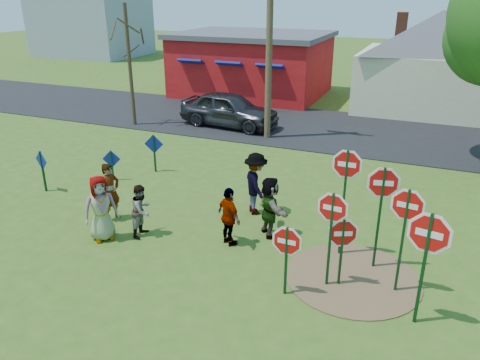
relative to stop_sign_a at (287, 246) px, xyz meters
The scene contains 25 objects.
ground 4.06m from the stop_sign_a, 145.29° to the left, with size 120.00×120.00×0.00m, color #365518.
road 14.12m from the stop_sign_a, 103.08° to the left, with size 120.00×7.50×0.04m, color black.
dirt_patch 2.16m from the stop_sign_a, 42.56° to the left, with size 3.20×3.20×0.03m, color brown.
red_building 22.00m from the stop_sign_a, 113.27° to the left, with size 9.40×7.69×3.90m.
cream_house 20.41m from the stop_sign_a, 83.47° to the left, with size 9.40×9.40×6.50m.
distant_building 44.92m from the stop_sign_a, 134.08° to the left, with size 10.00×8.00×8.00m, color #8C939E.
stop_sign_a is the anchor object (origin of this frame).
stop_sign_b 2.53m from the stop_sign_a, 70.34° to the left, with size 1.00×0.07×2.99m.
stop_sign_c 2.63m from the stop_sign_a, 25.03° to the left, with size 0.98×0.16×2.66m.
stop_sign_d 2.68m from the stop_sign_a, 48.29° to the left, with size 1.01×0.25×2.79m.
stop_sign_e 1.34m from the stop_sign_a, 37.85° to the left, with size 0.87×0.40×1.83m.
stop_sign_f 2.87m from the stop_sign_a, ahead, with size 1.14×0.23×2.66m.
stop_sign_g 1.18m from the stop_sign_a, 41.21° to the left, with size 0.94×0.10×2.47m.
blue_diamond_b 9.65m from the stop_sign_a, 165.45° to the left, with size 0.66×0.22×1.45m.
blue_diamond_c 8.85m from the stop_sign_a, 152.14° to the left, with size 0.63×0.23×1.14m.
blue_diamond_d 8.79m from the stop_sign_a, 141.48° to the left, with size 0.72×0.18×1.46m.
person_a 5.43m from the stop_sign_a, behind, with size 0.91×0.59×1.86m, color #3D5796.
person_b 6.12m from the stop_sign_a, 165.02° to the left, with size 0.64×0.42×1.76m, color #246D6C.
person_c 4.68m from the stop_sign_a, 166.16° to the left, with size 0.73×0.57×1.51m, color #925843.
person_d 4.20m from the stop_sign_a, 120.18° to the left, with size 1.25×0.72×1.94m, color #303035.
person_e 2.62m from the stop_sign_a, 143.13° to the left, with size 0.97×0.40×1.65m, color #492B51.
person_f 2.78m from the stop_sign_a, 116.72° to the left, with size 1.62×0.51×1.74m, color #1E572A.
suv 14.04m from the stop_sign_a, 119.09° to the left, with size 2.01×4.99×1.70m, color #323338.
utility_pole 12.56m from the stop_sign_a, 111.54° to the left, with size 2.26×0.29×9.22m.
bare_tree_west 15.85m from the stop_sign_a, 136.81° to the left, with size 1.80×1.80×5.85m.
Camera 1 is at (5.67, -10.79, 6.42)m, focal length 35.00 mm.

